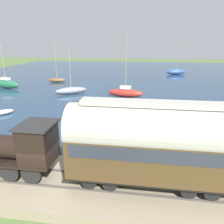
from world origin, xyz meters
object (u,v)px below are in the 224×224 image
Objects in this scene: sailboat_green at (6,84)px; sailboat_gray at (71,90)px; passenger_coach at (150,142)px; rowboat_near_shore at (2,112)px; sailboat_blue at (176,72)px; sailboat_brown at (57,80)px; sailboat_red at (125,92)px; rowboat_off_pier at (163,125)px; steam_locomotive at (19,147)px.

sailboat_gray is at bearing -87.80° from sailboat_green.
rowboat_near_shore is at bearing 54.64° from passenger_coach.
sailboat_blue is (47.05, -7.50, -2.40)m from passenger_coach.
passenger_coach is 1.24× the size of sailboat_gray.
sailboat_blue reaches higher than sailboat_brown.
sailboat_blue is 29.41m from sailboat_brown.
sailboat_red is 12.53m from rowboat_off_pier.
rowboat_off_pier is (10.25, -1.58, -2.95)m from passenger_coach.
rowboat_near_shore is (-13.73, -8.36, -0.54)m from sailboat_green.
rowboat_near_shore is 17.81m from rowboat_off_pier.
sailboat_red reaches higher than passenger_coach.
sailboat_brown is at bearing 58.66° from rowboat_off_pier.
sailboat_red is (21.87, -4.00, -1.69)m from steam_locomotive.
sailboat_brown is 29.48m from rowboat_off_pier.
passenger_coach is (0.00, -7.07, 0.76)m from steam_locomotive.
sailboat_red is at bearing 7.98° from passenger_coach.
sailboat_blue is 37.28m from rowboat_off_pier.
rowboat_off_pier is at bearing -165.30° from sailboat_gray.
rowboat_near_shore is at bearing 125.89° from sailboat_gray.
sailboat_green is at bearing 129.06° from sailboat_brown.
sailboat_brown reaches higher than passenger_coach.
sailboat_red is 3.97× the size of rowboat_off_pier.
sailboat_gray is 12.00m from rowboat_near_shore.
passenger_coach is 20.06m from rowboat_near_shore.
sailboat_red is 1.33× the size of sailboat_gray.
sailboat_green is 30.11m from rowboat_off_pier.
sailboat_green is 0.83× the size of sailboat_brown.
sailboat_gray is (-24.41, 19.25, -0.18)m from sailboat_blue.
rowboat_off_pier is (-11.63, -4.64, -0.50)m from sailboat_red.
sailboat_blue is 3.84× the size of rowboat_near_shore.
sailboat_blue is 31.09m from sailboat_gray.
sailboat_green reaches higher than passenger_coach.
rowboat_off_pier is at bearing -106.22° from sailboat_green.
sailboat_gray is at bearing 93.07° from sailboat_red.
sailboat_blue is at bearing -9.06° from passenger_coach.
sailboat_brown reaches higher than sailboat_red.
sailboat_brown is (7.11, -6.59, -0.26)m from sailboat_green.
sailboat_red is 0.99× the size of sailboat_brown.
sailboat_brown is at bearing 18.61° from steam_locomotive.
sailboat_brown reaches higher than rowboat_off_pier.
steam_locomotive is 13.58m from rowboat_off_pier.
rowboat_near_shore is (11.49, 16.19, -2.89)m from passenger_coach.
sailboat_gray is (0.76, 8.68, -0.13)m from sailboat_red.
sailboat_red is at bearing -99.83° from rowboat_near_shore.
rowboat_near_shore is at bearing 135.31° from sailboat_blue.
sailboat_brown is 20.91m from rowboat_near_shore.
sailboat_green is at bearing 113.26° from sailboat_blue.
rowboat_off_pier is at bearing -8.74° from passenger_coach.
rowboat_near_shore reaches higher than rowboat_off_pier.
rowboat_near_shore is at bearing 136.44° from sailboat_red.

